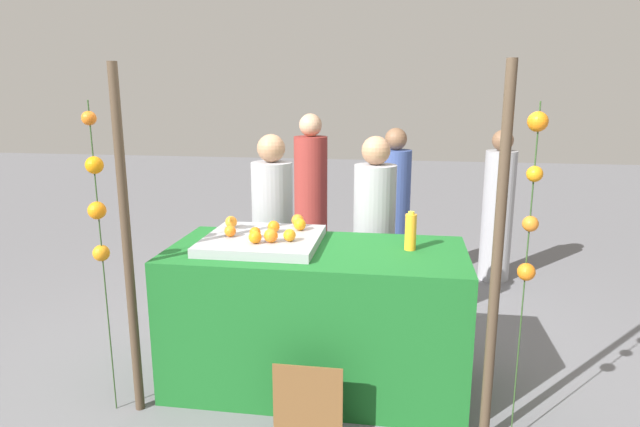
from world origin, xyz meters
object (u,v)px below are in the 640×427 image
(orange_1, at_px, (290,235))
(juice_bottle, at_px, (411,232))
(vendor_left, at_px, (273,242))
(vendor_right, at_px, (374,247))
(chalkboard_sign, at_px, (308,404))
(stall_counter, at_px, (317,317))
(orange_0, at_px, (300,224))

(orange_1, height_order, juice_bottle, juice_bottle)
(vendor_left, bearing_deg, juice_bottle, -32.67)
(juice_bottle, relative_size, vendor_right, 0.16)
(orange_1, xyz_separation_m, juice_bottle, (0.76, 0.13, 0.02))
(orange_1, bearing_deg, vendor_left, 110.79)
(vendor_left, relative_size, vendor_right, 1.00)
(chalkboard_sign, bearing_deg, stall_counter, 94.74)
(vendor_left, bearing_deg, vendor_right, -0.46)
(juice_bottle, xyz_separation_m, vendor_left, (-1.07, 0.69, -0.31))
(vendor_right, bearing_deg, vendor_left, 179.54)
(orange_1, distance_m, juice_bottle, 0.77)
(stall_counter, height_order, vendor_left, vendor_left)
(stall_counter, bearing_deg, vendor_right, 66.38)
(stall_counter, height_order, juice_bottle, juice_bottle)
(juice_bottle, bearing_deg, orange_0, 168.89)
(orange_0, bearing_deg, vendor_right, 48.00)
(chalkboard_sign, relative_size, vendor_right, 0.29)
(orange_1, height_order, chalkboard_sign, orange_1)
(juice_bottle, height_order, vendor_left, vendor_left)
(stall_counter, distance_m, vendor_left, 0.94)
(stall_counter, relative_size, orange_0, 22.79)
(juice_bottle, bearing_deg, orange_1, -170.04)
(orange_0, height_order, juice_bottle, juice_bottle)
(vendor_left, bearing_deg, chalkboard_sign, -69.32)
(vendor_right, bearing_deg, chalkboard_sign, -101.24)
(orange_0, bearing_deg, orange_1, -92.58)
(orange_1, relative_size, juice_bottle, 0.32)
(chalkboard_sign, distance_m, vendor_right, 1.51)
(stall_counter, relative_size, orange_1, 23.96)
(stall_counter, height_order, orange_0, orange_0)
(stall_counter, height_order, chalkboard_sign, stall_counter)
(orange_0, bearing_deg, chalkboard_sign, -76.64)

